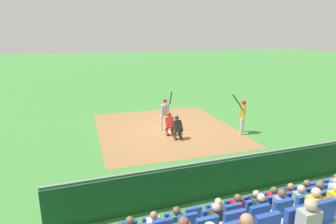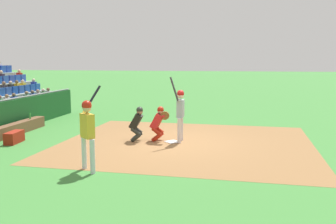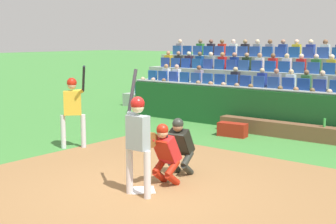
{
  "view_description": "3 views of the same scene",
  "coord_description": "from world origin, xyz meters",
  "px_view_note": "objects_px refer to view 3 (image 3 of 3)",
  "views": [
    {
      "loc": [
        -5.05,
        -14.39,
        5.26
      ],
      "look_at": [
        -0.06,
        -0.09,
        1.17
      ],
      "focal_mm": 30.42,
      "sensor_mm": 36.0,
      "label": 1
    },
    {
      "loc": [
        12.6,
        2.19,
        2.91
      ],
      "look_at": [
        0.43,
        -0.08,
        1.14
      ],
      "focal_mm": 39.37,
      "sensor_mm": 36.0,
      "label": 2
    },
    {
      "loc": [
        -5.56,
        6.51,
        2.88
      ],
      "look_at": [
        0.23,
        -1.08,
        1.37
      ],
      "focal_mm": 49.8,
      "sensor_mm": 36.0,
      "label": 3
    }
  ],
  "objects_px": {
    "catcher_crouching": "(164,150)",
    "water_bottle_on_bench": "(324,123)",
    "batter_at_plate": "(138,134)",
    "home_plate_umpire": "(180,144)",
    "dugout_bench": "(282,130)",
    "equipment_duffel_bag": "(232,130)",
    "on_deck_batter": "(73,104)",
    "home_plate_marker": "(143,190)"
  },
  "relations": [
    {
      "from": "water_bottle_on_bench",
      "to": "home_plate_marker",
      "type": "bearing_deg",
      "value": 78.34
    },
    {
      "from": "home_plate_umpire",
      "to": "home_plate_marker",
      "type": "bearing_deg",
      "value": 92.25
    },
    {
      "from": "home_plate_marker",
      "to": "equipment_duffel_bag",
      "type": "bearing_deg",
      "value": -78.1
    },
    {
      "from": "batter_at_plate",
      "to": "water_bottle_on_bench",
      "type": "height_order",
      "value": "batter_at_plate"
    },
    {
      "from": "catcher_crouching",
      "to": "water_bottle_on_bench",
      "type": "distance_m",
      "value": 5.88
    },
    {
      "from": "dugout_bench",
      "to": "equipment_duffel_bag",
      "type": "height_order",
      "value": "dugout_bench"
    },
    {
      "from": "home_plate_umpire",
      "to": "water_bottle_on_bench",
      "type": "height_order",
      "value": "home_plate_umpire"
    },
    {
      "from": "home_plate_marker",
      "to": "on_deck_batter",
      "type": "distance_m",
      "value": 4.24
    },
    {
      "from": "home_plate_umpire",
      "to": "water_bottle_on_bench",
      "type": "xyz_separation_m",
      "value": [
        -1.35,
        -5.0,
        -0.13
      ]
    },
    {
      "from": "home_plate_marker",
      "to": "batter_at_plate",
      "type": "distance_m",
      "value": 1.18
    },
    {
      "from": "batter_at_plate",
      "to": "water_bottle_on_bench",
      "type": "distance_m",
      "value": 6.67
    },
    {
      "from": "home_plate_marker",
      "to": "equipment_duffel_bag",
      "type": "xyz_separation_m",
      "value": [
        1.15,
        -5.44,
        0.19
      ]
    },
    {
      "from": "batter_at_plate",
      "to": "equipment_duffel_bag",
      "type": "height_order",
      "value": "batter_at_plate"
    },
    {
      "from": "water_bottle_on_bench",
      "to": "equipment_duffel_bag",
      "type": "bearing_deg",
      "value": 18.83
    },
    {
      "from": "batter_at_plate",
      "to": "home_plate_umpire",
      "type": "xyz_separation_m",
      "value": [
        0.15,
        -1.53,
        -0.47
      ]
    },
    {
      "from": "home_plate_marker",
      "to": "batter_at_plate",
      "type": "relative_size",
      "value": 0.19
    },
    {
      "from": "batter_at_plate",
      "to": "on_deck_batter",
      "type": "relative_size",
      "value": 1.05
    },
    {
      "from": "home_plate_umpire",
      "to": "water_bottle_on_bench",
      "type": "distance_m",
      "value": 5.18
    },
    {
      "from": "dugout_bench",
      "to": "equipment_duffel_bag",
      "type": "xyz_separation_m",
      "value": [
        1.21,
        0.83,
        -0.02
      ]
    },
    {
      "from": "home_plate_marker",
      "to": "equipment_duffel_bag",
      "type": "height_order",
      "value": "equipment_duffel_bag"
    },
    {
      "from": "home_plate_umpire",
      "to": "equipment_duffel_bag",
      "type": "xyz_separation_m",
      "value": [
        1.1,
        -4.17,
        -0.49
      ]
    },
    {
      "from": "home_plate_marker",
      "to": "on_deck_batter",
      "type": "bearing_deg",
      "value": -22.91
    },
    {
      "from": "home_plate_marker",
      "to": "dugout_bench",
      "type": "xyz_separation_m",
      "value": [
        -0.07,
        -6.28,
        0.2
      ]
    },
    {
      "from": "batter_at_plate",
      "to": "home_plate_umpire",
      "type": "distance_m",
      "value": 1.61
    },
    {
      "from": "dugout_bench",
      "to": "water_bottle_on_bench",
      "type": "distance_m",
      "value": 1.28
    },
    {
      "from": "equipment_duffel_bag",
      "to": "on_deck_batter",
      "type": "bearing_deg",
      "value": 50.6
    },
    {
      "from": "home_plate_marker",
      "to": "catcher_crouching",
      "type": "relative_size",
      "value": 0.35
    },
    {
      "from": "catcher_crouching",
      "to": "dugout_bench",
      "type": "relative_size",
      "value": 0.31
    },
    {
      "from": "equipment_duffel_bag",
      "to": "dugout_bench",
      "type": "bearing_deg",
      "value": -150.84
    },
    {
      "from": "batter_at_plate",
      "to": "equipment_duffel_bag",
      "type": "distance_m",
      "value": 5.92
    },
    {
      "from": "home_plate_marker",
      "to": "water_bottle_on_bench",
      "type": "relative_size",
      "value": 1.78
    },
    {
      "from": "home_plate_umpire",
      "to": "equipment_duffel_bag",
      "type": "distance_m",
      "value": 4.34
    },
    {
      "from": "dugout_bench",
      "to": "equipment_duffel_bag",
      "type": "bearing_deg",
      "value": 34.51
    },
    {
      "from": "dugout_bench",
      "to": "equipment_duffel_bag",
      "type": "distance_m",
      "value": 1.47
    },
    {
      "from": "equipment_duffel_bag",
      "to": "on_deck_batter",
      "type": "relative_size",
      "value": 0.39
    },
    {
      "from": "catcher_crouching",
      "to": "home_plate_marker",
      "type": "bearing_deg",
      "value": 78.03
    },
    {
      "from": "catcher_crouching",
      "to": "on_deck_batter",
      "type": "bearing_deg",
      "value": -15.38
    },
    {
      "from": "catcher_crouching",
      "to": "water_bottle_on_bench",
      "type": "height_order",
      "value": "catcher_crouching"
    },
    {
      "from": "home_plate_marker",
      "to": "catcher_crouching",
      "type": "xyz_separation_m",
      "value": [
        -0.11,
        -0.52,
        0.69
      ]
    },
    {
      "from": "water_bottle_on_bench",
      "to": "equipment_duffel_bag",
      "type": "relative_size",
      "value": 0.29
    },
    {
      "from": "catcher_crouching",
      "to": "on_deck_batter",
      "type": "distance_m",
      "value": 4.03
    },
    {
      "from": "batter_at_plate",
      "to": "catcher_crouching",
      "type": "height_order",
      "value": "batter_at_plate"
    }
  ]
}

